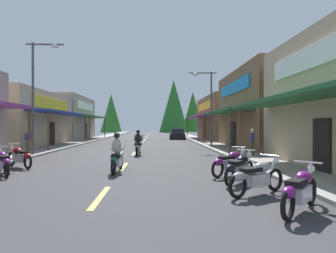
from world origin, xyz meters
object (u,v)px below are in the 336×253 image
Objects in this scene: pedestrian_by_shop at (28,139)px; parked_car_curbside at (177,134)px; motorcycle_parked_left_3 at (3,162)px; motorcycle_parked_left_4 at (20,156)px; motorcycle_parked_right_0 at (300,190)px; rider_cruising_lead at (117,156)px; rider_cruising_trailing at (138,144)px; motorcycle_parked_right_2 at (240,168)px; streetlamp_left at (38,83)px; streetlamp_right at (207,98)px; pedestrian_browsing at (252,141)px; motorcycle_parked_right_1 at (257,176)px; motorcycle_parked_right_3 at (230,162)px.

pedestrian_by_shop reaches higher than parked_car_curbside.
motorcycle_parked_left_4 is at bearing -29.72° from motorcycle_parked_left_3.
rider_cruising_lead is (-4.57, 5.41, 0.17)m from motorcycle_parked_right_0.
motorcycle_parked_right_2 is at bearing -153.38° from rider_cruising_trailing.
motorcycle_parked_left_4 is 0.79× the size of rider_cruising_lead.
rider_cruising_lead is (5.44, -5.98, -3.70)m from streetlamp_left.
streetlamp_right reaches higher than rider_cruising_trailing.
motorcycle_parked_left_3 is (-8.37, 1.84, 0.00)m from motorcycle_parked_right_2.
motorcycle_parked_right_0 is 0.75× the size of rider_cruising_trailing.
pedestrian_browsing is at bearing -52.01° from rider_cruising_lead.
motorcycle_parked_right_0 is 0.36× the size of parked_car_curbside.
streetlamp_left reaches higher than motorcycle_parked_right_2.
parked_car_curbside is (-0.20, 31.94, 0.20)m from motorcycle_parked_right_0.
motorcycle_parked_right_1 is 10.87m from rider_cruising_trailing.
motorcycle_parked_left_3 is (-9.79, -11.96, -3.53)m from streetlamp_right.
motorcycle_parked_right_2 is at bearing -130.39° from motorcycle_parked_right_3.
pedestrian_by_shop reaches higher than motorcycle_parked_right_1.
pedestrian_by_shop is (-7.47, 1.86, 0.24)m from rider_cruising_trailing.
streetlamp_right reaches higher than parked_car_curbside.
motorcycle_parked_left_3 is 0.82× the size of rider_cruising_trailing.
motorcycle_parked_right_1 is 5.69m from rider_cruising_lead.
motorcycle_parked_right_3 is at bearing -130.84° from motorcycle_parked_left_3.
rider_cruising_trailing is at bearing 63.62° from motorcycle_parked_right_0.
motorcycle_parked_right_3 is 8.26m from rider_cruising_trailing.
streetlamp_left reaches higher than rider_cruising_lead.
streetlamp_left reaches higher than motorcycle_parked_left_3.
parked_car_curbside is (4.37, 26.53, 0.03)m from rider_cruising_lead.
streetlamp_right is at bearing 53.28° from motorcycle_parked_right_1.
streetlamp_left is 4.42m from pedestrian_by_shop.
motorcycle_parked_right_0 and motorcycle_parked_left_3 have the same top height.
motorcycle_parked_right_0 is 10.05m from motorcycle_parked_left_3.
motorcycle_parked_right_3 is at bearing 48.49° from motorcycle_parked_right_0.
motorcycle_parked_right_2 is at bearing -95.88° from streetlamp_right.
pedestrian_by_shop is at bearing -165.38° from streetlamp_right.
pedestrian_by_shop is at bearing 125.46° from streetlamp_left.
rider_cruising_lead is 26.89m from parked_car_curbside.
motorcycle_parked_right_2 is 1.31m from motorcycle_parked_right_3.
motorcycle_parked_right_1 is 1.10× the size of motorcycle_parked_right_2.
rider_cruising_trailing reaches higher than motorcycle_parked_left_4.
rider_cruising_lead is 1.00× the size of rider_cruising_trailing.
motorcycle_parked_right_3 is 27.51m from parked_car_curbside.
motorcycle_parked_right_3 is 1.02× the size of motorcycle_parked_left_4.
rider_cruising_lead is at bearing 63.59° from pedestrian_browsing.
streetlamp_right reaches higher than pedestrian_by_shop.
parked_car_curbside is (0.13, 27.50, 0.20)m from motorcycle_parked_right_3.
motorcycle_parked_left_4 is at bearing 131.36° from pedestrian_by_shop.
motorcycle_parked_right_2 is at bearing 97.14° from pedestrian_browsing.
parked_car_curbside reaches higher than motorcycle_parked_right_2.
motorcycle_parked_left_4 is at bearing -77.30° from streetlamp_left.
motorcycle_parked_right_0 and motorcycle_parked_right_2 have the same top height.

